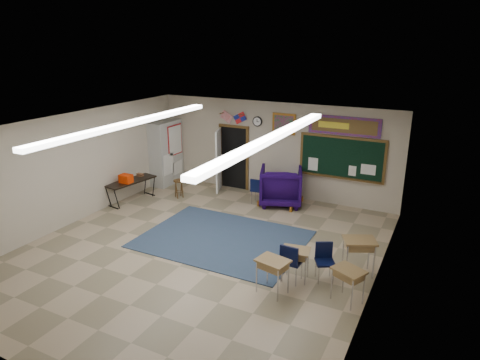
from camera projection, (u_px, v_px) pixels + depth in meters
The scene contains 25 objects.
floor at pixel (199, 251), 10.24m from camera, with size 9.00×9.00×0.00m, color tan.
back_wall at pixel (273, 149), 13.59m from camera, with size 8.00×0.04×3.00m, color #B8AA95.
front_wall at pixel (24, 289), 5.96m from camera, with size 8.00×0.04×3.00m, color #B8AA95.
left_wall at pixel (71, 169), 11.49m from camera, with size 0.04×9.00×3.00m, color #B8AA95.
right_wall at pixel (377, 224), 8.06m from camera, with size 0.04×9.00×3.00m, color #B8AA95.
ceiling at pixel (195, 127), 9.31m from camera, with size 8.00×9.00×0.04m, color beige.
area_rug at pixel (223, 239), 10.83m from camera, with size 4.00×3.00×0.02m, color #2D3B57.
fluorescent_strips at pixel (195, 130), 9.33m from camera, with size 3.86×6.00×0.10m, color white, non-canonical shape.
doorway at pixel (229, 158), 14.24m from camera, with size 1.10×0.89×2.16m.
chalkboard at pixel (341, 159), 12.62m from camera, with size 2.55×0.14×1.30m.
bulletin_board at pixel (344, 126), 12.32m from camera, with size 2.10×0.05×0.55m.
framed_art_print at pixel (284, 124), 13.14m from camera, with size 0.75×0.05×0.65m.
wall_clock at pixel (257, 121), 13.53m from camera, with size 0.32×0.05×0.32m.
wall_flags at pixel (233, 115), 13.83m from camera, with size 1.16×0.06×0.70m, color red, non-canonical shape.
storage_cabinet at pixel (166, 153), 14.76m from camera, with size 0.59×1.25×2.20m.
wingback_armchair at pixel (281, 186), 13.02m from camera, with size 1.23×1.26×1.15m, color #160535.
student_chair_reading at pixel (258, 190), 13.14m from camera, with size 0.40×0.40×0.81m, color black, non-canonical shape.
student_chair_desk_a at pixel (292, 262), 8.85m from camera, with size 0.44×0.44×0.87m, color black, non-canonical shape.
student_chair_desk_b at pixel (325, 263), 8.87m from camera, with size 0.40×0.40×0.81m, color black, non-canonical shape.
student_desk_front_left at pixel (295, 263), 8.92m from camera, with size 0.64×0.52×0.69m.
student_desk_front_right at pixel (358, 255), 9.12m from camera, with size 0.82×0.74×0.81m.
student_desk_back_left at pixel (273, 274), 8.43m from camera, with size 0.70×0.58×0.73m.
student_desk_back_right at pixel (348, 284), 8.15m from camera, with size 0.71×0.64×0.70m.
folding_table at pixel (131, 190), 13.29m from camera, with size 0.82×1.70×0.93m.
wooden_stool at pixel (179, 188), 13.63m from camera, with size 0.33×0.33×0.58m.
Camera 1 is at (5.04, -7.76, 4.82)m, focal length 32.00 mm.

